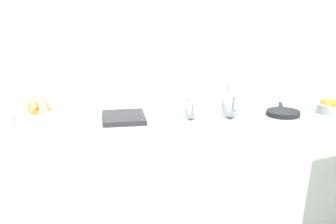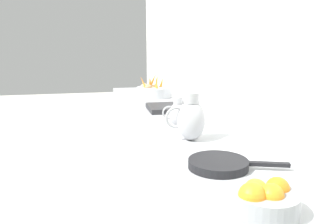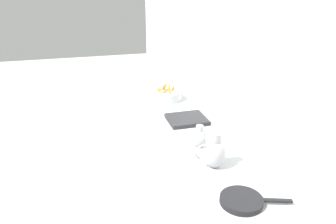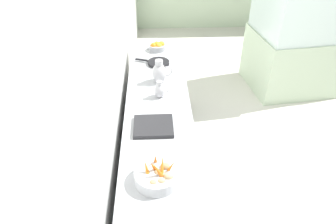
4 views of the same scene
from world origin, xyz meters
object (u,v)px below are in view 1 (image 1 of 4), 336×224
at_px(skillet_on_counter, 283,113).
at_px(metal_pitcher_tall, 231,103).
at_px(metal_pitcher_short, 192,109).
at_px(vegetable_colander, 36,117).
at_px(orange_bowl, 330,107).

bearing_deg(skillet_on_counter, metal_pitcher_tall, -89.02).
bearing_deg(metal_pitcher_short, vegetable_colander, -92.41).
relative_size(vegetable_colander, metal_pitcher_short, 1.79).
height_order(vegetable_colander, skillet_on_counter, vegetable_colander).
bearing_deg(metal_pitcher_short, orange_bowl, 90.08).
bearing_deg(metal_pitcher_short, metal_pitcher_tall, 89.18).
relative_size(orange_bowl, skillet_on_counter, 0.50).
height_order(vegetable_colander, metal_pitcher_short, vegetable_colander).
height_order(metal_pitcher_tall, skillet_on_counter, metal_pitcher_tall).
height_order(vegetable_colander, metal_pitcher_tall, metal_pitcher_tall).
distance_m(metal_pitcher_tall, skillet_on_counter, 0.42).
distance_m(metal_pitcher_tall, metal_pitcher_short, 0.29).
bearing_deg(orange_bowl, metal_pitcher_short, -89.92).
bearing_deg(metal_pitcher_tall, skillet_on_counter, 90.98).
relative_size(orange_bowl, metal_pitcher_tall, 0.79).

